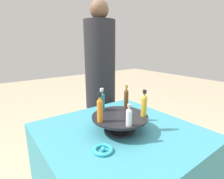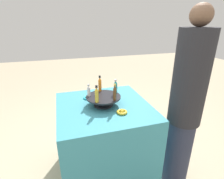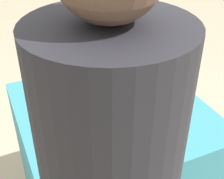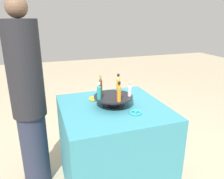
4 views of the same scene
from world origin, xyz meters
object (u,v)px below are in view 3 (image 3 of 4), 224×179
bottle_clear (110,68)px  bottle_brown (95,93)px  ribbon_bow_teal (137,86)px  ribbon_bow_gold (81,132)px  display_stand (112,97)px  bottle_teal (133,92)px  bottle_gold (83,75)px  bottle_orange (139,72)px

bottle_clear → bottle_brown: (0.19, -0.15, 0.02)m
ribbon_bow_teal → ribbon_bow_gold: size_ratio=1.04×
ribbon_bow_gold → ribbon_bow_teal: bearing=120.6°
ribbon_bow_teal → display_stand: bearing=-59.4°
ribbon_bow_teal → ribbon_bow_gold: (0.22, -0.37, 0.00)m
bottle_teal → bottle_clear: bearing=177.8°
bottle_gold → bottle_brown: bearing=-2.2°
bottle_teal → display_stand: bearing=-164.2°
display_stand → ribbon_bow_gold: display_stand is taller
bottle_clear → bottle_teal: size_ratio=0.81×
bottle_orange → ribbon_bow_gold: bearing=-71.5°
display_stand → bottle_clear: 0.15m
ribbon_bow_teal → ribbon_bow_gold: bearing=-59.4°
bottle_teal → bottle_gold: bearing=-146.2°
display_stand → bottle_brown: 0.16m
bottle_teal → ribbon_bow_teal: size_ratio=1.46×
bottle_clear → bottle_teal: (0.24, -0.01, 0.01)m
ribbon_bow_gold → bottle_brown: bearing=115.9°
bottle_gold → display_stand: bearing=51.8°
bottle_teal → ribbon_bow_gold: (-0.01, -0.22, -0.14)m
bottle_teal → ribbon_bow_gold: bottle_teal is taller
display_stand → bottle_clear: bearing=159.8°
bottle_clear → bottle_brown: 0.25m
bottle_gold → bottle_clear: bearing=105.8°
bottle_teal → ribbon_bow_gold: bearing=-93.6°
bottle_clear → ribbon_bow_teal: (0.01, 0.14, -0.13)m
bottle_orange → ribbon_bow_teal: bottle_orange is taller
bottle_teal → ribbon_bow_teal: (-0.23, 0.15, -0.14)m
bottle_orange → bottle_brown: 0.24m
bottle_brown → ribbon_bow_teal: 0.37m
bottle_clear → ribbon_bow_gold: bearing=-44.9°
bottle_brown → bottle_teal: (0.05, 0.14, -0.00)m
bottle_teal → bottle_brown: bearing=-110.2°
bottle_orange → bottle_teal: size_ratio=1.13×
display_stand → bottle_gold: (-0.08, -0.10, 0.10)m
bottle_clear → ribbon_bow_gold: (0.23, -0.23, -0.13)m
bottle_brown → bottle_teal: bearing=69.8°
display_stand → bottle_brown: (0.07, -0.11, 0.09)m
bottle_gold → ribbon_bow_gold: bearing=-24.0°
display_stand → bottle_orange: bearing=87.8°
bottle_orange → bottle_teal: bottle_orange is taller
bottle_clear → bottle_gold: bottle_gold is taller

